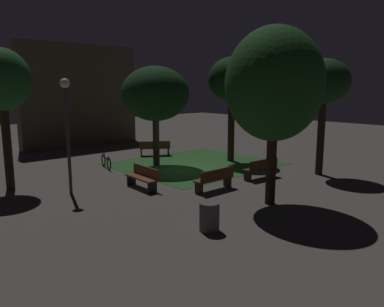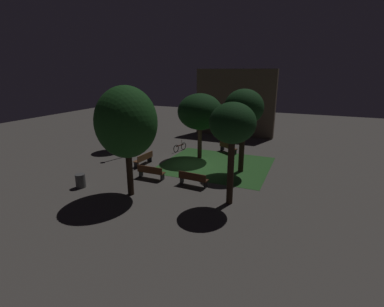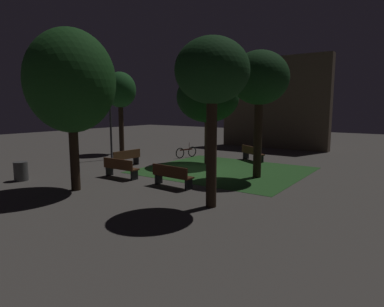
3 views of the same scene
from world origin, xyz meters
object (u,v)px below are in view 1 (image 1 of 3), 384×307
tree_tall_center (155,94)px  lamp_post_near_wall (67,116)px  bench_lawn_edge (143,177)px  bench_front_right (155,148)px  tree_lawn_side (2,82)px  trash_bin (209,217)px  tree_right_canopy (324,83)px  bicycle (106,162)px  bench_back_row (215,179)px  bench_front_left (261,168)px  tree_near_wall (274,85)px  tree_back_left (232,81)px

tree_tall_center → lamp_post_near_wall: size_ratio=1.17×
bench_lawn_edge → bench_front_right: same height
tree_lawn_side → trash_bin: size_ratio=6.69×
bench_front_right → tree_right_canopy: (2.75, -9.04, 3.69)m
bicycle → bench_front_right: bearing=16.9°
bench_back_row → bench_lawn_edge: same height
bench_front_right → tree_tall_center: bearing=-125.1°
bench_front_left → bench_front_right: (-0.11, 7.73, 0.00)m
bench_back_row → tree_tall_center: 6.38m
bench_lawn_edge → lamp_post_near_wall: lamp_post_near_wall is taller
tree_near_wall → tree_back_left: (4.76, 6.10, 0.26)m
bicycle → tree_back_left: bearing=-25.6°
bench_lawn_edge → tree_near_wall: tree_near_wall is taller
bench_lawn_edge → tree_back_left: tree_back_left is taller
tree_near_wall → tree_right_canopy: tree_near_wall is taller
bench_back_row → bench_front_left: same height
tree_back_left → bench_front_right: bearing=117.5°
tree_tall_center → lamp_post_near_wall: (-5.59, -2.02, -0.70)m
bench_front_left → trash_bin: (-6.07, -2.82, -0.07)m
bench_lawn_edge → tree_tall_center: 5.51m
tree_lawn_side → lamp_post_near_wall: 2.96m
bench_back_row → tree_near_wall: bearing=-85.3°
bench_front_right → tree_lawn_side: bearing=-166.4°
tree_near_wall → tree_right_canopy: (5.38, 1.15, 0.09)m
tree_tall_center → lamp_post_near_wall: bearing=-160.1°
tree_lawn_side → bench_front_left: bearing=-32.5°
bench_front_left → tree_right_canopy: size_ratio=0.35×
bench_front_left → tree_near_wall: size_ratio=0.30×
bench_front_left → tree_right_canopy: 4.72m
tree_right_canopy → trash_bin: size_ratio=6.44×
bench_front_left → tree_back_left: size_ratio=0.33×
bench_front_left → bench_front_right: 7.73m
bench_back_row → bench_front_left: (2.94, 0.00, 0.00)m
tree_right_canopy → tree_lawn_side: bearing=148.9°
tree_tall_center → tree_right_canopy: 8.03m
bench_front_left → tree_tall_center: size_ratio=0.36×
trash_bin → bench_front_left: bearing=24.9°
lamp_post_near_wall → bench_lawn_edge: bearing=-26.2°
tree_tall_center → tree_lawn_side: (-7.08, 0.21, 0.55)m
bench_back_row → bench_front_left: size_ratio=0.99×
bench_front_left → tree_tall_center: tree_tall_center is taller
tree_near_wall → tree_lawn_side: size_ratio=1.09×
bench_back_row → tree_lawn_side: (-5.88, 5.61, 3.73)m
bench_front_left → tree_back_left: 5.67m
bench_front_left → trash_bin: size_ratio=2.23×
tree_tall_center → bench_front_left: bearing=-72.1°
tree_tall_center → tree_back_left: size_ratio=0.90×
bench_back_row → bench_lawn_edge: (-1.91, 2.16, 0.00)m
bench_back_row → tree_near_wall: tree_near_wall is taller
bench_lawn_edge → tree_near_wall: bearing=-65.4°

